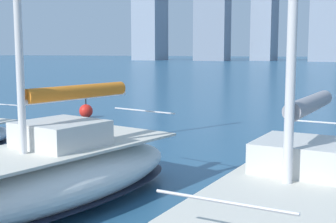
{
  "coord_description": "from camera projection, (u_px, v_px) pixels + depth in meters",
  "views": [
    {
      "loc": [
        -4.81,
        1.87,
        3.41
      ],
      "look_at": [
        -0.59,
        -6.52,
        2.2
      ],
      "focal_mm": 50.0,
      "sensor_mm": 36.0,
      "label": 1
    }
  ],
  "objects": [
    {
      "name": "sailboat_grey",
      "position": [
        295.0,
        202.0,
        8.34
      ],
      "size": [
        2.94,
        7.44,
        13.23
      ],
      "color": "white",
      "rests_on": "ground"
    },
    {
      "name": "sailboat_orange",
      "position": [
        47.0,
        175.0,
        10.2
      ],
      "size": [
        4.02,
        7.87,
        9.73
      ],
      "color": "white",
      "rests_on": "ground"
    },
    {
      "name": "channel_buoy",
      "position": [
        86.0,
        111.0,
        24.1
      ],
      "size": [
        0.7,
        0.7,
        1.4
      ],
      "color": "red",
      "rests_on": "ground"
    }
  ]
}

